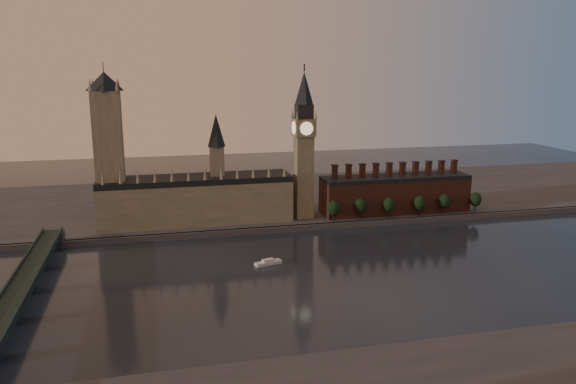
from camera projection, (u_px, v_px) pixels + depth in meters
name	position (u px, v px, depth m)	size (l,w,h in m)	color
ground	(339.00, 278.00, 295.08)	(900.00, 900.00, 0.00)	black
north_bank	(270.00, 199.00, 463.60)	(900.00, 182.00, 4.00)	#4A4A4F
palace_of_westminster	(197.00, 197.00, 384.67)	(130.00, 30.30, 74.00)	gray
victoria_tower	(109.00, 145.00, 363.89)	(24.00, 24.00, 108.00)	gray
big_ben	(304.00, 144.00, 389.46)	(15.00, 15.00, 107.00)	gray
chimney_block	(395.00, 193.00, 413.96)	(110.00, 25.00, 37.00)	brown
embankment_tree_0	(334.00, 208.00, 387.67)	(8.60, 8.60, 14.88)	black
embankment_tree_1	(360.00, 206.00, 393.50)	(8.60, 8.60, 14.88)	black
embankment_tree_2	(389.00, 205.00, 397.30)	(8.60, 8.60, 14.88)	black
embankment_tree_3	(419.00, 203.00, 402.02)	(8.60, 8.60, 14.88)	black
embankment_tree_4	(444.00, 201.00, 407.07)	(8.60, 8.60, 14.88)	black
embankment_tree_5	(476.00, 199.00, 413.47)	(8.60, 8.60, 14.88)	black
westminster_bridge	(18.00, 294.00, 255.35)	(14.00, 200.00, 11.55)	black
river_boat	(268.00, 262.00, 315.67)	(16.24, 8.50, 3.12)	silver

